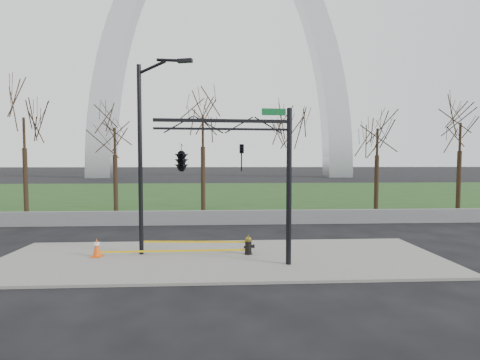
{
  "coord_description": "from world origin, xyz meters",
  "views": [
    {
      "loc": [
        0.02,
        -14.16,
        4.0
      ],
      "look_at": [
        0.87,
        2.0,
        3.15
      ],
      "focal_mm": 26.21,
      "sensor_mm": 36.0,
      "label": 1
    }
  ],
  "objects": [
    {
      "name": "tree_row",
      "position": [
        1.93,
        12.0,
        4.01
      ],
      "size": [
        49.86,
        4.0,
        8.02
      ],
      "color": "black",
      "rests_on": "ground"
    },
    {
      "name": "fire_hydrant",
      "position": [
        1.15,
        0.39,
        0.47
      ],
      "size": [
        0.49,
        0.32,
        0.8
      ],
      "rotation": [
        0.0,
        0.0,
        0.08
      ],
      "color": "black",
      "rests_on": "sidewalk"
    },
    {
      "name": "traffic_signal_mast",
      "position": [
        -0.68,
        -1.28,
        4.15
      ],
      "size": [
        5.1,
        2.51,
        6.0
      ],
      "rotation": [
        0.0,
        0.0,
        0.05
      ],
      "color": "black",
      "rests_on": "ground"
    },
    {
      "name": "sidewalk",
      "position": [
        0.0,
        0.0,
        0.05
      ],
      "size": [
        18.0,
        6.0,
        0.1
      ],
      "primitive_type": "cube",
      "color": "slate",
      "rests_on": "ground"
    },
    {
      "name": "ground",
      "position": [
        0.0,
        0.0,
        0.0
      ],
      "size": [
        500.0,
        500.0,
        0.0
      ],
      "primitive_type": "plane",
      "color": "black",
      "rests_on": "ground"
    },
    {
      "name": "traffic_cone",
      "position": [
        -5.11,
        0.33,
        0.48
      ],
      "size": [
        0.44,
        0.44,
        0.77
      ],
      "rotation": [
        0.0,
        0.0,
        -0.12
      ],
      "color": "#E14A0B",
      "rests_on": "sidewalk"
    },
    {
      "name": "caution_tape",
      "position": [
        -1.63,
        0.43,
        0.43
      ],
      "size": [
        6.25,
        0.35,
        0.41
      ],
      "color": "#E0B00B",
      "rests_on": "ground"
    },
    {
      "name": "grass_strip",
      "position": [
        0.0,
        30.0,
        0.03
      ],
      "size": [
        120.0,
        40.0,
        0.06
      ],
      "primitive_type": "cube",
      "color": "#1A3B15",
      "rests_on": "ground"
    },
    {
      "name": "gateway_arch",
      "position": [
        0.0,
        75.0,
        32.5
      ],
      "size": [
        66.0,
        6.0,
        65.0
      ],
      "primitive_type": null,
      "color": "#B4B7BB",
      "rests_on": "ground"
    },
    {
      "name": "guardrail",
      "position": [
        0.0,
        8.0,
        0.45
      ],
      "size": [
        60.0,
        0.3,
        0.9
      ],
      "primitive_type": "cube",
      "color": "#59595B",
      "rests_on": "ground"
    },
    {
      "name": "street_light",
      "position": [
        -3.16,
        0.62,
        4.69
      ],
      "size": [
        2.35,
        0.75,
        8.21
      ],
      "rotation": [
        0.0,
        0.0,
        -0.24
      ],
      "color": "black",
      "rests_on": "ground"
    }
  ]
}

